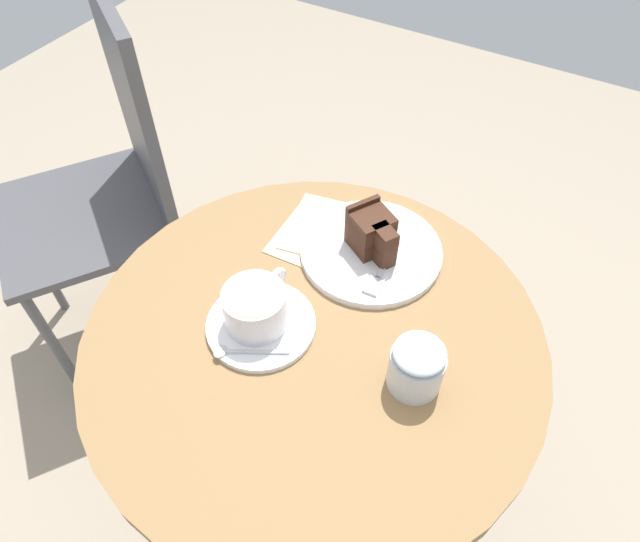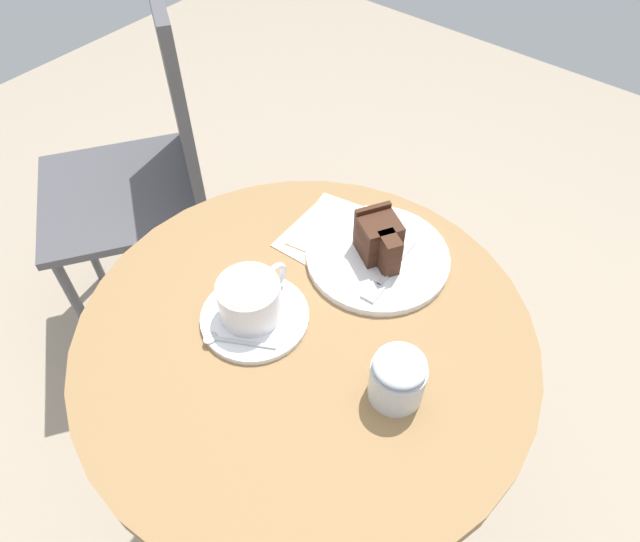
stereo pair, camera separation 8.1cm
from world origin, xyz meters
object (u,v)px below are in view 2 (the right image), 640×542
object	(u,v)px
saucer	(255,317)
cake_slice	(380,239)
teaspoon	(230,341)
coffee_cup	(250,298)
napkin	(338,235)
sugar_pot	(397,378)
cake_plate	(380,258)
cafe_chair	(151,156)
fork	(385,277)

from	to	relation	value
saucer	cake_slice	bearing A→B (deg)	-18.63
teaspoon	cake_slice	bearing A→B (deg)	-133.30
coffee_cup	napkin	bearing A→B (deg)	0.88
sugar_pot	napkin	bearing A→B (deg)	52.20
napkin	sugar_pot	xyz separation A→B (m)	(-0.18, -0.23, 0.04)
cake_plate	cake_slice	size ratio (longest dim) A/B	2.37
teaspoon	cafe_chair	distance (m)	0.70
napkin	cafe_chair	bearing A→B (deg)	84.39
fork	cafe_chair	xyz separation A→B (m)	(0.09, 0.70, -0.18)
teaspoon	napkin	distance (m)	0.26
teaspoon	sugar_pot	distance (m)	0.23
coffee_cup	cafe_chair	size ratio (longest dim) A/B	0.13
teaspoon	cake_plate	bearing A→B (deg)	-134.49
coffee_cup	cake_plate	size ratio (longest dim) A/B	0.54
cake_slice	cafe_chair	bearing A→B (deg)	84.98
saucer	teaspoon	bearing A→B (deg)	-175.38
teaspoon	napkin	size ratio (longest dim) A/B	0.52
cake_slice	sugar_pot	xyz separation A→B (m)	(-0.18, -0.15, -0.01)
cake_slice	sugar_pot	bearing A→B (deg)	-139.45
cake_plate	sugar_pot	size ratio (longest dim) A/B	2.79
cake_slice	saucer	bearing A→B (deg)	161.37
cafe_chair	coffee_cup	bearing A→B (deg)	10.34
teaspoon	cake_slice	distance (m)	0.27
saucer	sugar_pot	distance (m)	0.22
sugar_pot	cake_plate	bearing A→B (deg)	39.82
teaspoon	sugar_pot	xyz separation A→B (m)	(0.08, -0.22, 0.03)
saucer	teaspoon	world-z (taller)	teaspoon
coffee_cup	cake_plate	world-z (taller)	coffee_cup
saucer	cake_slice	xyz separation A→B (m)	(0.20, -0.07, 0.04)
teaspoon	saucer	bearing A→B (deg)	-114.66
teaspoon	cake_plate	xyz separation A→B (m)	(0.26, -0.07, -0.01)
cafe_chair	cake_slice	bearing A→B (deg)	29.11
teaspoon	cafe_chair	world-z (taller)	cafe_chair
coffee_cup	cake_plate	bearing A→B (deg)	-21.81
cake_slice	sugar_pot	world-z (taller)	cake_slice
sugar_pot	cake_slice	bearing A→B (deg)	40.55
saucer	coffee_cup	world-z (taller)	coffee_cup
coffee_cup	napkin	distance (m)	0.21
cake_plate	saucer	bearing A→B (deg)	159.91
napkin	cake_slice	bearing A→B (deg)	-90.53
fork	cafe_chair	distance (m)	0.73
cafe_chair	saucer	bearing A→B (deg)	10.40
coffee_cup	napkin	size ratio (longest dim) A/B	0.68
cake_plate	cafe_chair	xyz separation A→B (m)	(0.06, 0.67, -0.17)
sugar_pot	saucer	bearing A→B (deg)	96.72
saucer	cafe_chair	bearing A→B (deg)	66.27
coffee_cup	teaspoon	world-z (taller)	coffee_cup
coffee_cup	sugar_pot	bearing A→B (deg)	-83.96
cake_slice	fork	xyz separation A→B (m)	(-0.03, -0.04, -0.03)
fork	sugar_pot	xyz separation A→B (m)	(-0.14, -0.12, 0.02)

